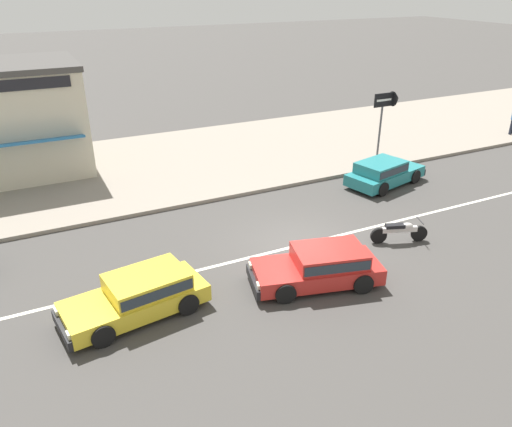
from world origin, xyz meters
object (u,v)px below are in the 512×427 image
at_px(hatchback_red_5, 321,265).
at_px(shopfront_corner_warung, 2,119).
at_px(arrow_signboard, 392,102).
at_px(hatchback_yellow_4, 139,294).
at_px(hatchback_teal_2, 384,172).
at_px(motorcycle_0, 400,231).

height_order(hatchback_red_5, shopfront_corner_warung, shopfront_corner_warung).
relative_size(hatchback_red_5, arrow_signboard, 1.29).
xyz_separation_m(hatchback_yellow_4, arrow_signboard, (14.26, 7.28, 2.20)).
relative_size(hatchback_yellow_4, hatchback_red_5, 0.99).
relative_size(arrow_signboard, shopfront_corner_warung, 0.46).
xyz_separation_m(hatchback_teal_2, shopfront_corner_warung, (-14.43, 8.47, 1.97)).
relative_size(hatchback_teal_2, hatchback_yellow_4, 0.99).
bearing_deg(hatchback_yellow_4, hatchback_red_5, -9.79).
bearing_deg(shopfront_corner_warung, motorcycle_0, -47.99).
xyz_separation_m(motorcycle_0, shopfront_corner_warung, (-11.59, 12.87, 2.13)).
distance_m(hatchback_yellow_4, shopfront_corner_warung, 13.33).
distance_m(hatchback_red_5, shopfront_corner_warung, 15.98).
bearing_deg(motorcycle_0, shopfront_corner_warung, 132.01).
distance_m(hatchback_red_5, arrow_signboard, 12.43).
bearing_deg(shopfront_corner_warung, hatchback_yellow_4, -78.36).
bearing_deg(shopfront_corner_warung, arrow_signboard, -18.43).
relative_size(hatchback_teal_2, motorcycle_0, 2.10).
bearing_deg(motorcycle_0, hatchback_yellow_4, -179.68).
relative_size(hatchback_red_5, motorcycle_0, 2.13).
bearing_deg(motorcycle_0, arrow_signboard, 53.56).
height_order(motorcycle_0, arrow_signboard, arrow_signboard).
height_order(hatchback_teal_2, hatchback_yellow_4, same).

